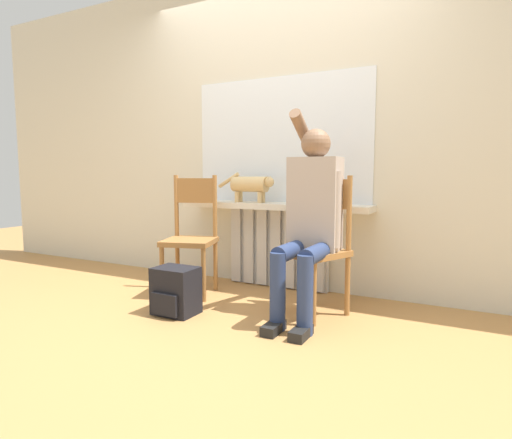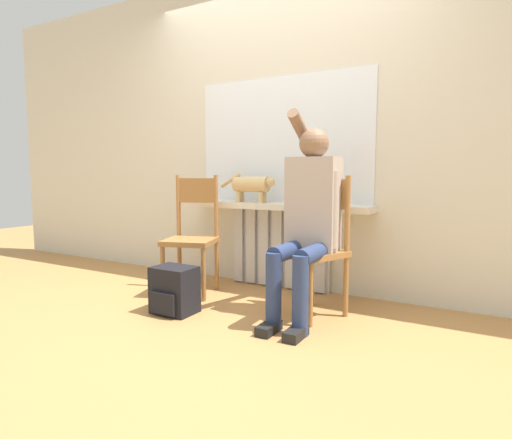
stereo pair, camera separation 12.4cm
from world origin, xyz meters
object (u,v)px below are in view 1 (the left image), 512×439
(chair_left, at_px, (191,235))
(cat, at_px, (251,185))
(chair_right, at_px, (318,245))
(backpack, at_px, (176,291))
(person, at_px, (311,214))

(chair_left, xyz_separation_m, cat, (0.35, 0.37, 0.40))
(chair_left, bearing_deg, chair_right, -17.20)
(cat, xyz_separation_m, backpack, (-0.14, -0.84, -0.72))
(chair_right, bearing_deg, chair_left, -156.36)
(person, distance_m, backpack, 1.07)
(cat, bearing_deg, chair_right, -27.06)
(backpack, bearing_deg, cat, 80.44)
(chair_right, xyz_separation_m, backpack, (-0.86, -0.48, -0.32))
(chair_right, relative_size, backpack, 2.94)
(chair_left, relative_size, person, 0.68)
(chair_right, distance_m, cat, 0.90)
(chair_left, height_order, cat, cat)
(backpack, bearing_deg, chair_right, 28.87)
(chair_right, bearing_deg, backpack, -127.39)
(cat, distance_m, backpack, 1.12)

